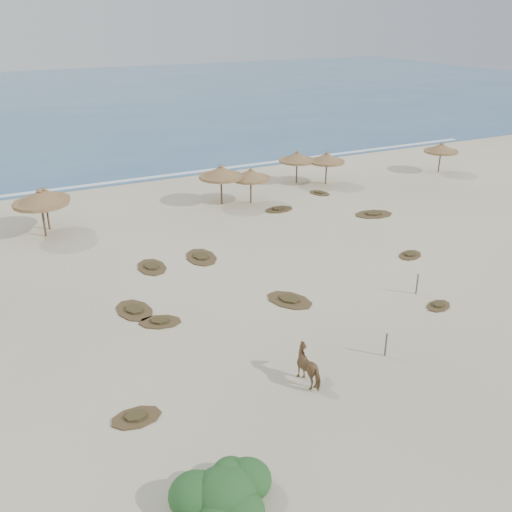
# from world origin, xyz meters

# --- Properties ---
(ground) EXTENTS (160.00, 160.00, 0.00)m
(ground) POSITION_xyz_m (0.00, 0.00, 0.00)
(ground) COLOR beige
(ground) RESTS_ON ground
(ocean) EXTENTS (200.00, 100.00, 0.01)m
(ocean) POSITION_xyz_m (0.00, 75.00, 0.00)
(ocean) COLOR #2D5987
(ocean) RESTS_ON ground
(foam_line) EXTENTS (70.00, 0.60, 0.01)m
(foam_line) POSITION_xyz_m (0.00, 26.00, 0.00)
(foam_line) COLOR white
(foam_line) RESTS_ON ground
(palapa_1) EXTENTS (3.62, 3.62, 2.81)m
(palapa_1) POSITION_xyz_m (-7.68, 17.27, 2.18)
(palapa_1) COLOR brown
(palapa_1) RESTS_ON ground
(palapa_2) EXTENTS (4.29, 4.29, 3.08)m
(palapa_2) POSITION_xyz_m (-8.06, 16.14, 2.39)
(palapa_2) COLOR brown
(palapa_2) RESTS_ON ground
(palapa_3) EXTENTS (4.14, 4.14, 2.93)m
(palapa_3) POSITION_xyz_m (4.06, 17.03, 2.28)
(palapa_3) COLOR brown
(palapa_3) RESTS_ON ground
(palapa_4) EXTENTS (3.56, 3.56, 2.61)m
(palapa_4) POSITION_xyz_m (6.05, 16.37, 2.03)
(palapa_4) COLOR brown
(palapa_4) RESTS_ON ground
(palapa_5) EXTENTS (2.86, 2.86, 2.64)m
(palapa_5) POSITION_xyz_m (13.49, 18.00, 2.04)
(palapa_5) COLOR brown
(palapa_5) RESTS_ON ground
(palapa_6) EXTENTS (3.31, 3.31, 2.69)m
(palapa_6) POSITION_xyz_m (11.51, 19.21, 2.08)
(palapa_6) COLOR brown
(palapa_6) RESTS_ON ground
(palapa_7) EXTENTS (3.33, 3.33, 2.64)m
(palapa_7) POSITION_xyz_m (23.97, 16.59, 2.05)
(palapa_7) COLOR brown
(palapa_7) RESTS_ON ground
(horse) EXTENTS (0.88, 1.66, 1.35)m
(horse) POSITION_xyz_m (-1.49, -3.81, 0.68)
(horse) COLOR olive
(horse) RESTS_ON ground
(fence_post_near) EXTENTS (0.08, 0.08, 1.02)m
(fence_post_near) POSITION_xyz_m (2.11, -3.70, 0.51)
(fence_post_near) COLOR brown
(fence_post_near) RESTS_ON ground
(fence_post_far) EXTENTS (0.10, 0.10, 1.07)m
(fence_post_far) POSITION_xyz_m (6.90, -0.08, 0.53)
(fence_post_far) COLOR brown
(fence_post_far) RESTS_ON ground
(bush) EXTENTS (3.01, 2.65, 1.35)m
(bush) POSITION_xyz_m (-6.67, -7.70, 0.44)
(bush) COLOR #295D27
(bush) RESTS_ON ground
(scrub_1) EXTENTS (1.90, 2.57, 0.16)m
(scrub_1) POSITION_xyz_m (-5.84, 4.43, 0.05)
(scrub_1) COLOR brown
(scrub_1) RESTS_ON ground
(scrub_2) EXTENTS (2.21, 1.83, 0.16)m
(scrub_2) POSITION_xyz_m (-5.11, 2.89, 0.05)
(scrub_2) COLOR brown
(scrub_2) RESTS_ON ground
(scrub_3) EXTENTS (1.88, 2.69, 0.16)m
(scrub_3) POSITION_xyz_m (-0.82, 8.75, 0.05)
(scrub_3) COLOR brown
(scrub_3) RESTS_ON ground
(scrub_4) EXTENTS (1.99, 1.68, 0.16)m
(scrub_4) POSITION_xyz_m (9.80, 3.71, 0.05)
(scrub_4) COLOR brown
(scrub_4) RESTS_ON ground
(scrub_5) EXTENTS (2.92, 2.19, 0.16)m
(scrub_5) POSITION_xyz_m (12.29, 10.27, 0.05)
(scrub_5) COLOR brown
(scrub_5) RESTS_ON ground
(scrub_7) EXTENTS (2.20, 1.53, 0.16)m
(scrub_7) POSITION_xyz_m (7.06, 14.03, 0.05)
(scrub_7) COLOR brown
(scrub_7) RESTS_ON ground
(scrub_9) EXTENTS (2.46, 2.84, 0.16)m
(scrub_9) POSITION_xyz_m (1.03, 2.08, 0.05)
(scrub_9) COLOR brown
(scrub_9) RESTS_ON ground
(scrub_10) EXTENTS (1.63, 2.01, 0.16)m
(scrub_10) POSITION_xyz_m (11.64, 16.00, 0.05)
(scrub_10) COLOR brown
(scrub_10) RESTS_ON ground
(scrub_11) EXTENTS (1.77, 1.16, 0.16)m
(scrub_11) POSITION_xyz_m (-7.85, -2.95, 0.05)
(scrub_11) COLOR brown
(scrub_11) RESTS_ON ground
(scrub_12) EXTENTS (1.66, 1.34, 0.16)m
(scrub_12) POSITION_xyz_m (6.96, -1.55, 0.05)
(scrub_12) COLOR brown
(scrub_12) RESTS_ON ground
(scrub_13) EXTENTS (1.59, 2.37, 0.16)m
(scrub_13) POSITION_xyz_m (-3.68, 8.70, 0.05)
(scrub_13) COLOR brown
(scrub_13) RESTS_ON ground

